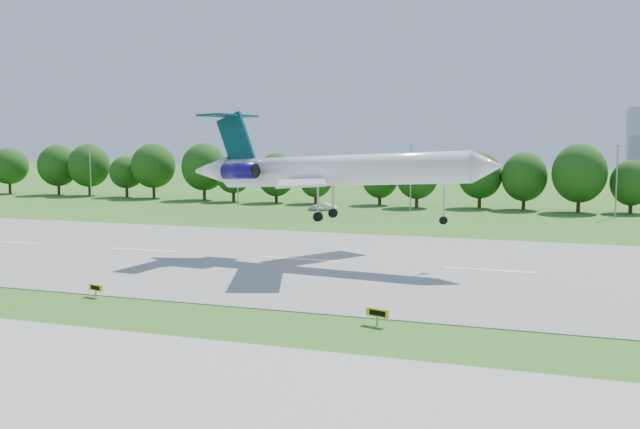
{
  "coord_description": "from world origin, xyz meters",
  "views": [
    {
      "loc": [
        6.94,
        -46.88,
        12.97
      ],
      "look_at": [
        -15.49,
        18.0,
        5.84
      ],
      "focal_mm": 40.0,
      "sensor_mm": 36.0,
      "label": 1
    }
  ],
  "objects_px": {
    "taxi_sign_left": "(96,288)",
    "service_vehicle_b": "(316,208)",
    "airliner": "(327,169)",
    "service_vehicle_a": "(326,207)"
  },
  "relations": [
    {
      "from": "service_vehicle_a",
      "to": "taxi_sign_left",
      "type": "bearing_deg",
      "value": -171.6
    },
    {
      "from": "airliner",
      "to": "taxi_sign_left",
      "type": "bearing_deg",
      "value": -113.54
    },
    {
      "from": "taxi_sign_left",
      "to": "airliner",
      "type": "bearing_deg",
      "value": 77.95
    },
    {
      "from": "airliner",
      "to": "service_vehicle_b",
      "type": "height_order",
      "value": "airliner"
    },
    {
      "from": "service_vehicle_b",
      "to": "service_vehicle_a",
      "type": "bearing_deg",
      "value": -32.46
    },
    {
      "from": "taxi_sign_left",
      "to": "service_vehicle_b",
      "type": "distance_m",
      "value": 75.39
    },
    {
      "from": "taxi_sign_left",
      "to": "service_vehicle_a",
      "type": "distance_m",
      "value": 76.83
    },
    {
      "from": "service_vehicle_b",
      "to": "taxi_sign_left",
      "type": "bearing_deg",
      "value": -165.34
    },
    {
      "from": "airliner",
      "to": "taxi_sign_left",
      "type": "distance_m",
      "value": 27.81
    },
    {
      "from": "service_vehicle_a",
      "to": "service_vehicle_b",
      "type": "bearing_deg",
      "value": 142.42
    }
  ]
}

